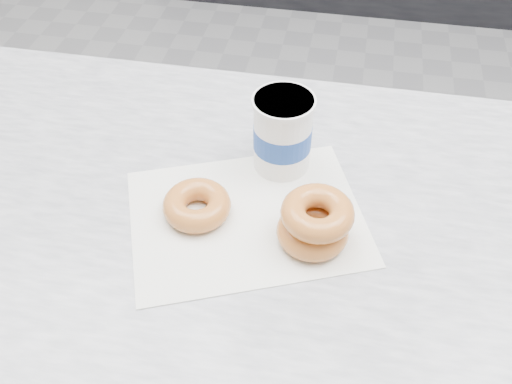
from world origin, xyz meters
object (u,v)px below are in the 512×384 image
(counter, at_px, (344,383))
(donut_stack, at_px, (315,222))
(donut_single, at_px, (197,205))
(coffee_cup, at_px, (283,133))

(counter, bearing_deg, donut_stack, -169.14)
(counter, height_order, donut_single, donut_single)
(donut_single, relative_size, donut_stack, 0.90)
(donut_stack, bearing_deg, counter, 10.86)
(counter, distance_m, coffee_cup, 0.56)
(donut_single, distance_m, coffee_cup, 0.18)
(counter, xyz_separation_m, donut_stack, (-0.09, -0.02, 0.49))
(donut_stack, bearing_deg, donut_single, 174.28)
(donut_single, xyz_separation_m, donut_stack, (0.18, -0.02, 0.02))
(donut_stack, relative_size, coffee_cup, 0.87)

